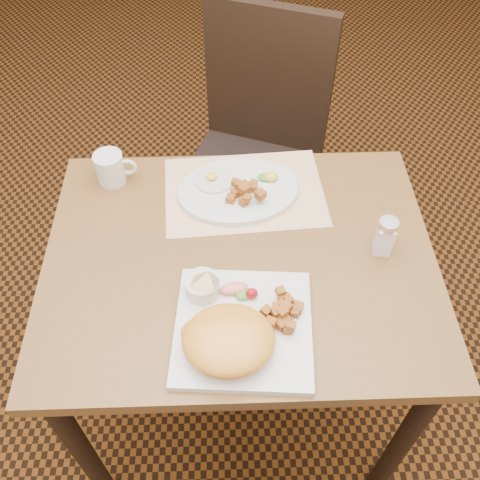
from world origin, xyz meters
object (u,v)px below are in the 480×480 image
(table, at_px, (240,284))
(chair_far, at_px, (256,144))
(plate_square, at_px, (243,328))
(plate_oval, at_px, (238,191))
(coffee_mug, at_px, (111,168))
(salt_shaker, at_px, (385,236))

(table, relative_size, chair_far, 0.93)
(plate_square, bearing_deg, plate_oval, 89.70)
(table, relative_size, plate_square, 3.21)
(coffee_mug, bearing_deg, chair_far, 43.91)
(chair_far, height_order, salt_shaker, chair_far)
(plate_square, bearing_deg, coffee_mug, 125.06)
(salt_shaker, xyz_separation_m, coffee_mug, (-0.65, 0.26, -0.01))
(table, xyz_separation_m, salt_shaker, (0.33, 0.01, 0.16))
(plate_oval, bearing_deg, chair_far, 80.48)
(chair_far, relative_size, plate_square, 3.46)
(plate_oval, bearing_deg, table, -90.68)
(chair_far, xyz_separation_m, coffee_mug, (-0.40, -0.38, 0.25))
(plate_square, distance_m, plate_oval, 0.39)
(table, bearing_deg, salt_shaker, 1.31)
(coffee_mug, bearing_deg, salt_shaker, -21.59)
(plate_oval, distance_m, coffee_mug, 0.33)
(table, height_order, chair_far, chair_far)
(chair_far, relative_size, plate_oval, 3.19)
(table, distance_m, chair_far, 0.66)
(table, distance_m, plate_square, 0.23)
(chair_far, bearing_deg, plate_square, 105.58)
(salt_shaker, bearing_deg, table, -178.69)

